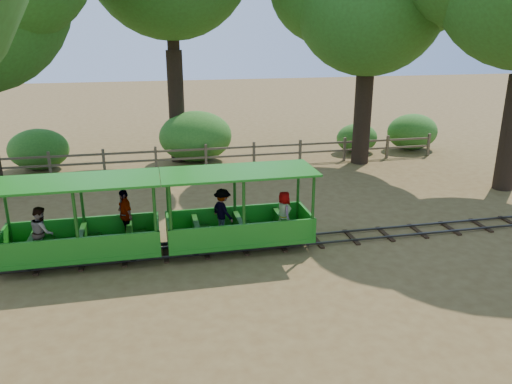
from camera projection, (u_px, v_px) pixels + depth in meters
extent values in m
plane|color=olive|center=(281.00, 244.00, 13.21)|extent=(90.00, 90.00, 0.00)
cube|color=#3F3D3A|center=(284.00, 246.00, 12.91)|extent=(22.00, 0.05, 0.05)
cube|color=#3F3D3A|center=(278.00, 237.00, 13.46)|extent=(22.00, 0.05, 0.05)
cube|color=#382314|center=(281.00, 244.00, 13.20)|extent=(0.12, 1.00, 0.05)
cube|color=#382314|center=(83.00, 262.00, 12.18)|extent=(0.12, 1.00, 0.05)
cube|color=#382314|center=(450.00, 228.00, 14.22)|extent=(0.12, 1.00, 0.05)
cube|color=#1E7A1A|center=(84.00, 250.00, 12.10)|extent=(3.67, 1.40, 0.11)
cube|color=#174F12|center=(84.00, 255.00, 12.14)|extent=(3.30, 0.54, 0.15)
cube|color=#1E7A1A|center=(79.00, 249.00, 11.38)|extent=(3.67, 0.06, 0.54)
cube|color=#1E7A1A|center=(85.00, 227.00, 12.61)|extent=(3.67, 0.06, 0.54)
cube|color=#1E7A1A|center=(76.00, 182.00, 11.56)|extent=(3.83, 1.57, 0.05)
cylinder|color=#174F12|center=(7.00, 213.00, 12.06)|extent=(0.08, 0.08, 1.73)
cylinder|color=#174F12|center=(155.00, 220.00, 11.59)|extent=(0.08, 0.08, 1.73)
cylinder|color=#174F12|center=(154.00, 203.00, 12.77)|extent=(0.08, 0.08, 1.73)
cube|color=#174F12|center=(34.00, 243.00, 11.79)|extent=(0.13, 1.19, 0.43)
cube|color=#174F12|center=(82.00, 239.00, 12.01)|extent=(0.13, 1.19, 0.43)
cube|color=#174F12|center=(129.00, 236.00, 12.24)|extent=(0.13, 1.19, 0.43)
cylinder|color=black|center=(29.00, 264.00, 11.54)|extent=(0.30, 0.06, 0.30)
cylinder|color=black|center=(36.00, 251.00, 12.23)|extent=(0.30, 0.06, 0.30)
cylinder|color=black|center=(133.00, 255.00, 12.02)|extent=(0.30, 0.06, 0.30)
cylinder|color=black|center=(134.00, 243.00, 12.70)|extent=(0.30, 0.06, 0.30)
imported|color=gray|center=(42.00, 232.00, 11.45)|extent=(0.62, 0.70, 1.22)
imported|color=gray|center=(125.00, 214.00, 12.42)|extent=(0.59, 0.82, 1.29)
cube|color=#1E7A1A|center=(239.00, 236.00, 12.88)|extent=(3.67, 1.40, 0.11)
cube|color=#174F12|center=(239.00, 241.00, 12.92)|extent=(3.30, 0.54, 0.15)
cube|color=#1E7A1A|center=(244.00, 234.00, 12.17)|extent=(3.67, 0.06, 0.54)
cube|color=#1E7A1A|center=(235.00, 216.00, 13.39)|extent=(3.67, 0.06, 0.54)
cube|color=#1E7A1A|center=(239.00, 172.00, 12.34)|extent=(3.83, 1.57, 0.05)
cylinder|color=#174F12|center=(171.00, 219.00, 11.66)|extent=(0.08, 0.08, 1.73)
cylinder|color=#174F12|center=(168.00, 202.00, 12.85)|extent=(0.08, 0.08, 1.73)
cylinder|color=#174F12|center=(313.00, 208.00, 12.37)|extent=(0.08, 0.08, 1.73)
cylinder|color=#174F12|center=(298.00, 192.00, 13.56)|extent=(0.08, 0.08, 1.73)
cube|color=#174F12|center=(196.00, 230.00, 12.57)|extent=(0.13, 1.19, 0.43)
cube|color=#174F12|center=(239.00, 227.00, 12.80)|extent=(0.13, 1.19, 0.43)
cube|color=#174F12|center=(281.00, 223.00, 13.02)|extent=(0.13, 1.19, 0.43)
cylinder|color=black|center=(195.00, 249.00, 12.33)|extent=(0.30, 0.06, 0.30)
cylinder|color=black|center=(193.00, 238.00, 13.01)|extent=(0.30, 0.06, 0.30)
cylinder|color=black|center=(287.00, 241.00, 12.80)|extent=(0.30, 0.06, 0.30)
cylinder|color=black|center=(280.00, 230.00, 13.49)|extent=(0.30, 0.06, 0.30)
imported|color=gray|center=(223.00, 211.00, 12.83)|extent=(0.73, 0.88, 1.18)
imported|color=gray|center=(284.00, 213.00, 12.77)|extent=(0.42, 0.59, 1.13)
cylinder|color=#2D2116|center=(177.00, 107.00, 20.90)|extent=(0.66, 0.66, 4.62)
cylinder|color=#2D2116|center=(172.00, 15.00, 19.77)|extent=(0.50, 0.50, 2.64)
cylinder|color=#2D2116|center=(362.00, 120.00, 20.72)|extent=(0.72, 0.72, 3.62)
cylinder|color=#2D2116|center=(367.00, 49.00, 19.84)|extent=(0.54, 0.54, 2.07)
cylinder|color=#2D2116|center=(511.00, 134.00, 17.20)|extent=(0.68, 0.68, 3.99)
cube|color=brown|center=(50.00, 164.00, 19.05)|extent=(0.10, 0.10, 1.00)
cube|color=brown|center=(104.00, 162.00, 19.46)|extent=(0.10, 0.10, 1.00)
cube|color=brown|center=(156.00, 159.00, 19.87)|extent=(0.10, 0.10, 1.00)
cube|color=brown|center=(206.00, 156.00, 20.27)|extent=(0.10, 0.10, 1.00)
cube|color=brown|center=(254.00, 154.00, 20.68)|extent=(0.10, 0.10, 1.00)
cube|color=brown|center=(300.00, 151.00, 21.09)|extent=(0.10, 0.10, 1.00)
cube|color=brown|center=(345.00, 149.00, 21.50)|extent=(0.10, 0.10, 1.00)
cube|color=brown|center=(387.00, 147.00, 21.90)|extent=(0.10, 0.10, 1.00)
cube|color=brown|center=(428.00, 145.00, 22.31)|extent=(0.10, 0.10, 1.00)
cube|color=brown|center=(230.00, 148.00, 20.38)|extent=(18.00, 0.06, 0.08)
cube|color=brown|center=(230.00, 156.00, 20.49)|extent=(18.00, 0.06, 0.08)
ellipsoid|color=#2D6B1E|center=(39.00, 149.00, 20.04)|extent=(2.38, 1.83, 1.65)
ellipsoid|color=#2D6B1E|center=(196.00, 136.00, 21.25)|extent=(3.10, 2.38, 2.15)
ellipsoid|color=#2D6B1E|center=(357.00, 138.00, 22.88)|extent=(1.91, 1.47, 1.32)
ellipsoid|color=#2D6B1E|center=(412.00, 132.00, 23.39)|extent=(2.41, 1.86, 1.67)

